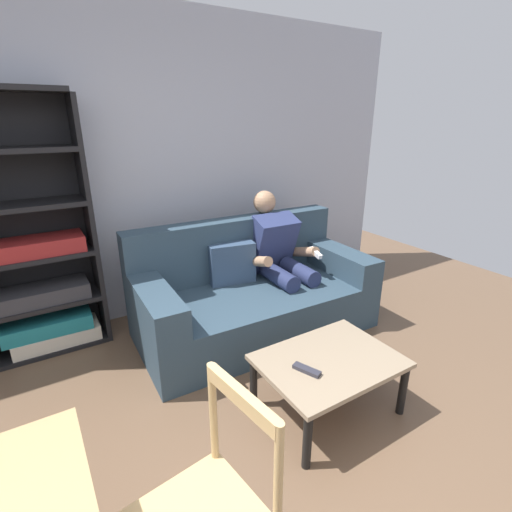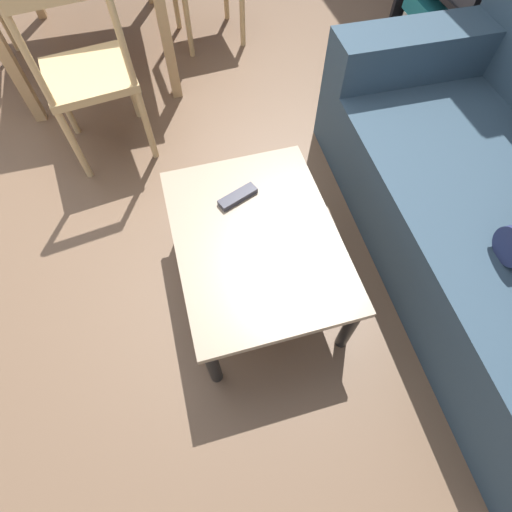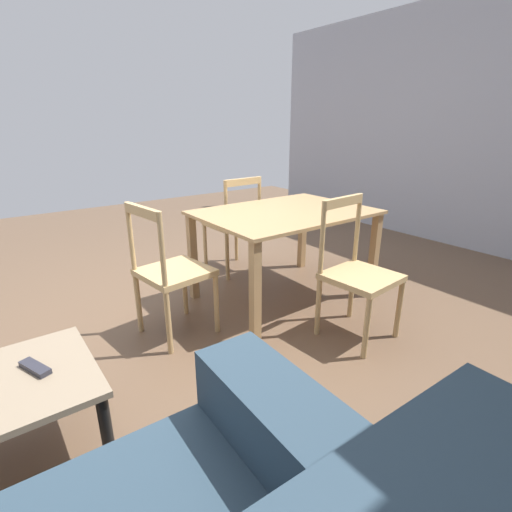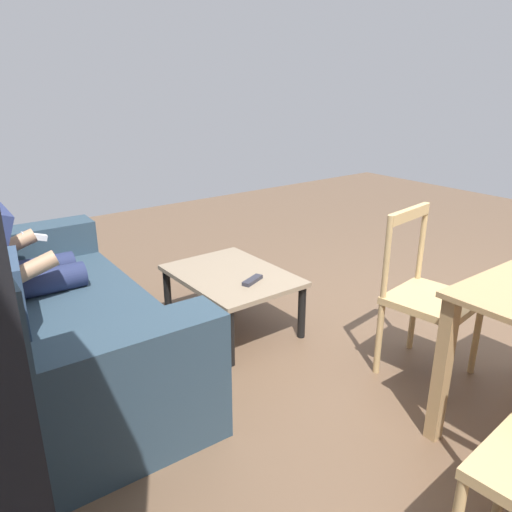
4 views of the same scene
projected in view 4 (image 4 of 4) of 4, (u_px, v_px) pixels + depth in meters
ground_plane at (447, 369)px, 2.82m from camera, size 8.98×8.98×0.00m
couch at (43, 324)px, 2.64m from camera, size 2.02×1.04×0.94m
person_lounging at (6, 263)px, 2.76m from camera, size 0.60×0.97×1.15m
coffee_table at (231, 280)px, 3.19m from camera, size 0.85×0.63×0.38m
tv_remote at (252, 280)px, 3.03m from camera, size 0.11×0.18×0.02m
dining_chair_facing_couch at (427, 298)px, 2.66m from camera, size 0.47×0.47×0.92m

